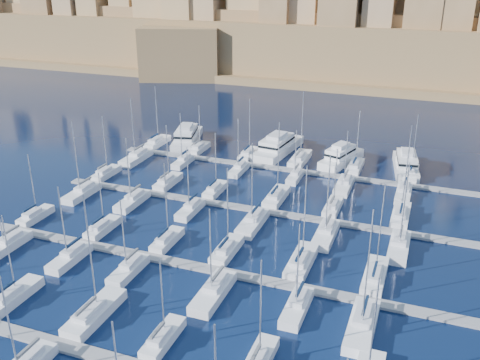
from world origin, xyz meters
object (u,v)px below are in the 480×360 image
at_px(motor_yacht_a, 187,137).
at_px(motor_yacht_d, 406,164).
at_px(motor_yacht_b, 278,146).
at_px(motor_yacht_c, 341,157).
at_px(sailboat_2, 94,313).

distance_m(motor_yacht_a, motor_yacht_d, 53.81).
height_order(motor_yacht_a, motor_yacht_b, same).
bearing_deg(motor_yacht_c, motor_yacht_a, 178.19).
bearing_deg(motor_yacht_a, sailboat_2, -73.68).
bearing_deg(motor_yacht_d, motor_yacht_b, 176.67).
bearing_deg(motor_yacht_b, motor_yacht_c, -7.85).
relative_size(motor_yacht_b, motor_yacht_c, 1.29).
relative_size(motor_yacht_a, motor_yacht_b, 0.91).
relative_size(motor_yacht_c, motor_yacht_d, 0.95).
bearing_deg(motor_yacht_d, motor_yacht_a, 179.12).
xyz_separation_m(sailboat_2, motor_yacht_c, (19.15, 68.35, 0.94)).
bearing_deg(motor_yacht_c, motor_yacht_d, 1.69).
distance_m(sailboat_2, motor_yacht_b, 70.61).
height_order(sailboat_2, motor_yacht_c, sailboat_2).
xyz_separation_m(motor_yacht_a, motor_yacht_b, (23.82, 0.92, 0.00)).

